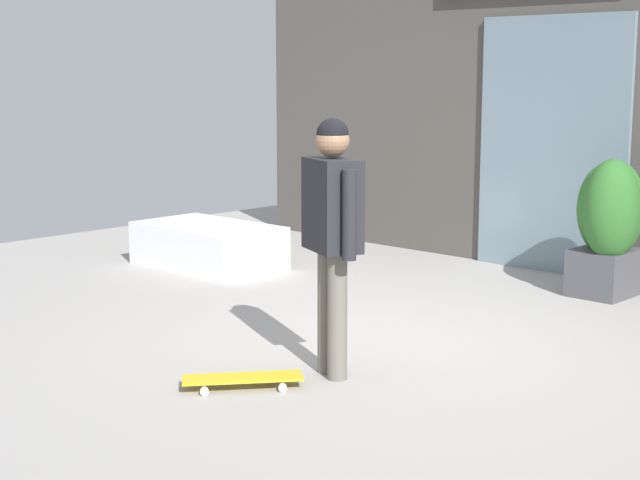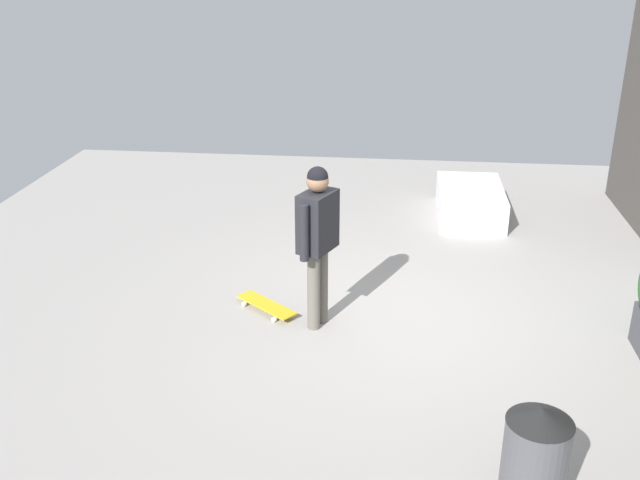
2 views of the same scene
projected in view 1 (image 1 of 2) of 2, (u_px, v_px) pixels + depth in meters
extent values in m
plane|color=#9E9993|center=(384.00, 345.00, 7.18)|extent=(12.00, 12.00, 0.00)
cube|color=#4C4742|center=(612.00, 73.00, 9.22)|extent=(8.87, 0.25, 3.94)
cube|color=slate|center=(552.00, 146.00, 9.60)|extent=(1.63, 0.06, 2.52)
cylinder|color=#666056|center=(337.00, 316.00, 6.32)|extent=(0.13, 0.13, 0.84)
cylinder|color=#666056|center=(327.00, 311.00, 6.46)|extent=(0.13, 0.13, 0.84)
cube|color=#232328|center=(332.00, 205.00, 6.26)|extent=(0.49, 0.41, 0.60)
cylinder|color=#232328|center=(349.00, 215.00, 6.04)|extent=(0.09, 0.09, 0.57)
cylinder|color=#232328|center=(317.00, 205.00, 6.50)|extent=(0.09, 0.09, 0.57)
sphere|color=#997051|center=(333.00, 140.00, 6.19)|extent=(0.22, 0.22, 0.22)
sphere|color=black|center=(333.00, 134.00, 6.19)|extent=(0.21, 0.21, 0.21)
cube|color=gold|center=(243.00, 378.00, 6.19)|extent=(0.63, 0.72, 0.02)
cylinder|color=silver|center=(204.00, 391.00, 6.06)|extent=(0.06, 0.06, 0.05)
cylinder|color=silver|center=(204.00, 380.00, 6.28)|extent=(0.06, 0.06, 0.05)
cylinder|color=silver|center=(283.00, 388.00, 6.13)|extent=(0.06, 0.06, 0.05)
cylinder|color=silver|center=(279.00, 377.00, 6.34)|extent=(0.06, 0.06, 0.05)
cube|color=#47474C|center=(604.00, 272.00, 8.74)|extent=(0.48, 0.58, 0.42)
ellipsoid|color=#2D6628|center=(615.00, 209.00, 8.60)|extent=(0.51, 0.47, 0.87)
ellipsoid|color=#2D6628|center=(608.00, 210.00, 8.62)|extent=(0.58, 0.36, 0.84)
ellipsoid|color=#2D6628|center=(611.00, 210.00, 8.46)|extent=(0.48, 0.52, 0.89)
cube|color=white|center=(208.00, 246.00, 10.01)|extent=(1.48, 0.90, 0.44)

